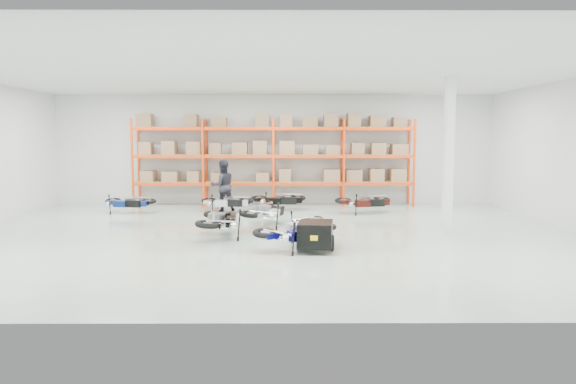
{
  "coord_description": "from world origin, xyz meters",
  "views": [
    {
      "loc": [
        0.47,
        -14.34,
        2.73
      ],
      "look_at": [
        0.55,
        1.14,
        1.1
      ],
      "focal_mm": 32.0,
      "sensor_mm": 36.0,
      "label": 1
    }
  ],
  "objects_px": {
    "moto_blue_centre": "(296,227)",
    "trailer": "(316,234)",
    "person_back": "(223,186)",
    "moto_back_b": "(227,199)",
    "moto_back_d": "(365,198)",
    "moto_silver_left": "(267,208)",
    "moto_touring_right": "(312,220)",
    "moto_black_far_left": "(220,216)",
    "moto_back_c": "(279,196)",
    "moto_back_a": "(128,199)"
  },
  "relations": [
    {
      "from": "moto_back_a",
      "to": "moto_back_d",
      "type": "relative_size",
      "value": 0.93
    },
    {
      "from": "moto_back_d",
      "to": "moto_back_a",
      "type": "bearing_deg",
      "value": 78.07
    },
    {
      "from": "moto_back_a",
      "to": "moto_back_c",
      "type": "bearing_deg",
      "value": -72.92
    },
    {
      "from": "moto_back_a",
      "to": "moto_back_b",
      "type": "xyz_separation_m",
      "value": [
        3.59,
        0.12,
        -0.0
      ]
    },
    {
      "from": "moto_back_c",
      "to": "moto_blue_centre",
      "type": "bearing_deg",
      "value": -179.85
    },
    {
      "from": "moto_silver_left",
      "to": "moto_back_b",
      "type": "xyz_separation_m",
      "value": [
        -1.57,
        2.96,
        -0.07
      ]
    },
    {
      "from": "moto_black_far_left",
      "to": "moto_back_a",
      "type": "xyz_separation_m",
      "value": [
        -3.95,
        4.59,
        -0.09
      ]
    },
    {
      "from": "moto_blue_centre",
      "to": "moto_silver_left",
      "type": "relative_size",
      "value": 0.97
    },
    {
      "from": "moto_blue_centre",
      "to": "trailer",
      "type": "xyz_separation_m",
      "value": [
        0.47,
        -0.2,
        -0.15
      ]
    },
    {
      "from": "moto_touring_right",
      "to": "person_back",
      "type": "xyz_separation_m",
      "value": [
        -3.08,
        5.33,
        0.45
      ]
    },
    {
      "from": "moto_touring_right",
      "to": "moto_back_b",
      "type": "distance_m",
      "value": 5.69
    },
    {
      "from": "moto_touring_right",
      "to": "trailer",
      "type": "height_order",
      "value": "moto_touring_right"
    },
    {
      "from": "moto_blue_centre",
      "to": "moto_black_far_left",
      "type": "xyz_separation_m",
      "value": [
        -2.05,
        1.59,
        0.04
      ]
    },
    {
      "from": "moto_blue_centre",
      "to": "trailer",
      "type": "distance_m",
      "value": 0.53
    },
    {
      "from": "moto_blue_centre",
      "to": "moto_touring_right",
      "type": "relative_size",
      "value": 1.12
    },
    {
      "from": "person_back",
      "to": "moto_blue_centre",
      "type": "bearing_deg",
      "value": 89.05
    },
    {
      "from": "moto_back_c",
      "to": "person_back",
      "type": "distance_m",
      "value": 2.14
    },
    {
      "from": "moto_back_c",
      "to": "moto_back_d",
      "type": "xyz_separation_m",
      "value": [
        3.14,
        -0.71,
        0.01
      ]
    },
    {
      "from": "moto_silver_left",
      "to": "moto_back_c",
      "type": "relative_size",
      "value": 1.07
    },
    {
      "from": "moto_back_c",
      "to": "moto_touring_right",
      "type": "bearing_deg",
      "value": -173.88
    },
    {
      "from": "moto_back_c",
      "to": "trailer",
      "type": "bearing_deg",
      "value": -176.18
    },
    {
      "from": "moto_silver_left",
      "to": "moto_touring_right",
      "type": "xyz_separation_m",
      "value": [
        1.31,
        -1.95,
        -0.08
      ]
    },
    {
      "from": "moto_touring_right",
      "to": "moto_back_b",
      "type": "height_order",
      "value": "moto_back_b"
    },
    {
      "from": "moto_back_a",
      "to": "moto_back_d",
      "type": "height_order",
      "value": "moto_back_d"
    },
    {
      "from": "moto_touring_right",
      "to": "moto_back_a",
      "type": "relative_size",
      "value": 0.98
    },
    {
      "from": "moto_black_far_left",
      "to": "moto_touring_right",
      "type": "relative_size",
      "value": 1.2
    },
    {
      "from": "trailer",
      "to": "moto_back_a",
      "type": "distance_m",
      "value": 9.09
    },
    {
      "from": "trailer",
      "to": "person_back",
      "type": "relative_size",
      "value": 0.91
    },
    {
      "from": "trailer",
      "to": "moto_blue_centre",
      "type": "bearing_deg",
      "value": 164.35
    },
    {
      "from": "moto_black_far_left",
      "to": "moto_back_a",
      "type": "height_order",
      "value": "moto_black_far_left"
    },
    {
      "from": "moto_black_far_left",
      "to": "person_back",
      "type": "xyz_separation_m",
      "value": [
        -0.56,
        5.14,
        0.35
      ]
    },
    {
      "from": "moto_blue_centre",
      "to": "moto_back_b",
      "type": "relative_size",
      "value": 1.11
    },
    {
      "from": "moto_black_far_left",
      "to": "moto_back_b",
      "type": "distance_m",
      "value": 4.73
    },
    {
      "from": "trailer",
      "to": "moto_back_d",
      "type": "bearing_deg",
      "value": 78.33
    },
    {
      "from": "moto_silver_left",
      "to": "moto_black_far_left",
      "type": "height_order",
      "value": "moto_black_far_left"
    },
    {
      "from": "moto_touring_right",
      "to": "trailer",
      "type": "bearing_deg",
      "value": -100.75
    },
    {
      "from": "moto_back_b",
      "to": "moto_back_d",
      "type": "distance_m",
      "value": 5.05
    },
    {
      "from": "moto_touring_right",
      "to": "moto_back_d",
      "type": "relative_size",
      "value": 0.92
    },
    {
      "from": "person_back",
      "to": "moto_back_d",
      "type": "bearing_deg",
      "value": 151.11
    },
    {
      "from": "person_back",
      "to": "moto_back_b",
      "type": "bearing_deg",
      "value": 92.95
    },
    {
      "from": "moto_back_a",
      "to": "moto_back_b",
      "type": "height_order",
      "value": "moto_back_a"
    },
    {
      "from": "moto_silver_left",
      "to": "person_back",
      "type": "xyz_separation_m",
      "value": [
        -1.77,
        3.38,
        0.38
      ]
    },
    {
      "from": "moto_back_c",
      "to": "moto_back_d",
      "type": "distance_m",
      "value": 3.22
    },
    {
      "from": "moto_silver_left",
      "to": "trailer",
      "type": "height_order",
      "value": "moto_silver_left"
    },
    {
      "from": "moto_silver_left",
      "to": "moto_back_d",
      "type": "relative_size",
      "value": 1.06
    },
    {
      "from": "moto_black_far_left",
      "to": "trailer",
      "type": "height_order",
      "value": "moto_black_far_left"
    },
    {
      "from": "moto_back_a",
      "to": "moto_silver_left",
      "type": "bearing_deg",
      "value": -108.28
    },
    {
      "from": "moto_silver_left",
      "to": "moto_touring_right",
      "type": "distance_m",
      "value": 2.35
    },
    {
      "from": "moto_black_far_left",
      "to": "moto_back_d",
      "type": "relative_size",
      "value": 1.1
    },
    {
      "from": "moto_back_b",
      "to": "person_back",
      "type": "xyz_separation_m",
      "value": [
        -0.2,
        0.42,
        0.45
      ]
    }
  ]
}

